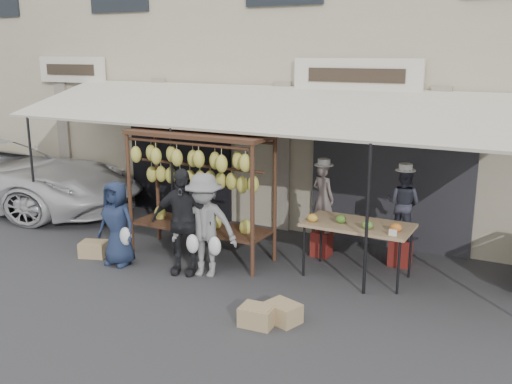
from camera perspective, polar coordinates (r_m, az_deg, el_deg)
ground_plane at (r=9.00m, az=-7.23°, el=-9.60°), size 90.00×90.00×0.00m
shophouse at (r=14.05m, az=8.22°, el=14.07°), size 24.00×6.15×7.30m
awning at (r=10.24m, az=-0.19°, el=8.31°), size 10.00×2.35×2.92m
banana_rack at (r=9.85m, az=-5.83°, el=2.12°), size 2.60×0.90×2.24m
produce_table at (r=9.22m, az=10.10°, el=-3.39°), size 1.70×0.90×1.04m
vendor_left at (r=10.06m, az=6.71°, el=-0.59°), size 0.53×0.43×1.24m
vendor_right at (r=9.85m, az=14.52°, el=-1.13°), size 0.66×0.55×1.21m
customer_left at (r=9.96m, az=-13.74°, el=-3.07°), size 0.73×0.49×1.46m
customer_mid at (r=9.34m, az=-7.37°, el=-2.94°), size 1.11×0.69×1.76m
customer_right at (r=9.21m, az=-5.18°, el=-3.33°), size 1.22×0.88×1.70m
stool_left at (r=10.31m, az=6.58°, el=-5.14°), size 0.39×0.39×0.45m
stool_right at (r=10.10m, az=14.23°, el=-5.78°), size 0.40×0.40×0.49m
crate_near_a at (r=7.78m, az=0.13°, el=-12.29°), size 0.47×0.37×0.27m
crate_near_b at (r=7.89m, az=2.72°, el=-11.94°), size 0.53×0.46×0.27m
crate_far at (r=10.63m, az=-15.92°, el=-5.50°), size 0.54×0.48×0.27m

